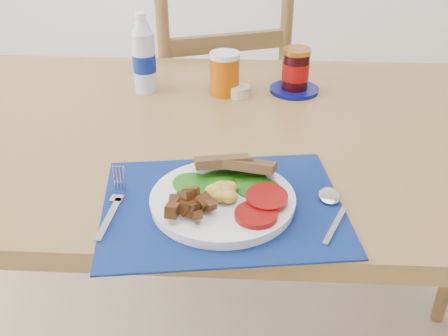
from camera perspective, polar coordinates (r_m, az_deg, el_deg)
name	(u,v)px	position (r m, az deg, el deg)	size (l,w,h in m)	color
table	(200,158)	(1.23, -2.61, 1.13)	(1.40, 0.90, 0.75)	brown
chair_far	(216,78)	(1.84, -0.86, 9.75)	(0.57, 0.56, 1.22)	brown
placemat	(223,205)	(0.91, -0.14, -4.10)	(0.41, 0.32, 0.00)	black
breakfast_plate	(220,197)	(0.90, -0.46, -3.21)	(0.25, 0.25, 0.06)	silver
fork	(114,206)	(0.92, -11.87, -4.03)	(0.03, 0.17, 0.00)	#B2B5BA
spoon	(331,206)	(0.92, 11.56, -4.04)	(0.06, 0.16, 0.00)	#B2B5BA
water_bottle	(144,58)	(1.36, -8.71, 11.79)	(0.06, 0.06, 0.20)	#ADBFCC
juice_glass	(225,75)	(1.33, 0.08, 10.11)	(0.07, 0.07, 0.10)	#A84B04
ramekin	(239,91)	(1.33, 1.69, 8.36)	(0.06, 0.06, 0.03)	#C1AA8D
jam_on_saucer	(295,73)	(1.36, 7.78, 10.21)	(0.13, 0.13, 0.11)	#050959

